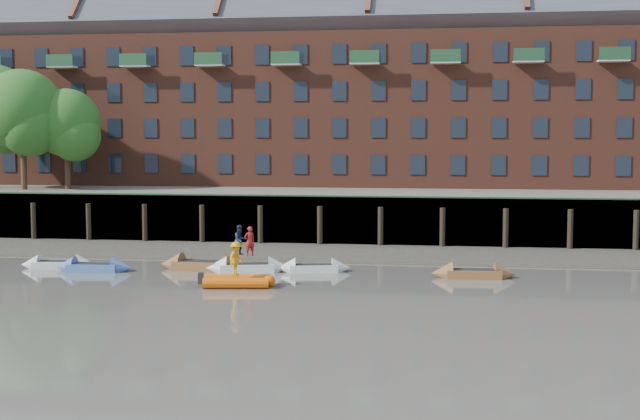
% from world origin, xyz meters
% --- Properties ---
extents(ground, '(220.00, 220.00, 0.00)m').
position_xyz_m(ground, '(0.00, 0.00, 0.00)').
color(ground, '#615D55').
rests_on(ground, ground).
extents(foreshore, '(110.00, 8.00, 0.50)m').
position_xyz_m(foreshore, '(0.00, 18.00, 0.00)').
color(foreshore, '#3D382F').
rests_on(foreshore, ground).
extents(mud_band, '(110.00, 1.60, 0.10)m').
position_xyz_m(mud_band, '(0.00, 14.60, 0.00)').
color(mud_band, '#4C4336').
rests_on(mud_band, ground).
extents(river_wall, '(110.00, 1.23, 3.30)m').
position_xyz_m(river_wall, '(-0.00, 22.38, 1.59)').
color(river_wall, '#2D2A26').
rests_on(river_wall, ground).
extents(bank_terrace, '(110.00, 28.00, 3.20)m').
position_xyz_m(bank_terrace, '(0.00, 36.00, 1.60)').
color(bank_terrace, '#5E594D').
rests_on(bank_terrace, ground).
extents(apartment_terrace, '(80.60, 15.56, 20.98)m').
position_xyz_m(apartment_terrace, '(-0.00, 36.99, 12.82)').
color(apartment_terrace, brown).
rests_on(apartment_terrace, bank_terrace).
extents(tree_cluster, '(11.76, 7.74, 9.40)m').
position_xyz_m(tree_cluster, '(-25.62, 27.35, 9.00)').
color(tree_cluster, '#3A281C').
rests_on(tree_cluster, bank_terrace).
extents(rowboat_0, '(4.19, 1.71, 1.18)m').
position_xyz_m(rowboat_0, '(-14.73, 9.81, 0.21)').
color(rowboat_0, silver).
rests_on(rowboat_0, ground).
extents(rowboat_1, '(4.25, 1.43, 1.22)m').
position_xyz_m(rowboat_1, '(-12.40, 9.12, 0.22)').
color(rowboat_1, '#4566AC').
rests_on(rowboat_1, ground).
extents(rowboat_2, '(4.99, 1.79, 1.42)m').
position_xyz_m(rowboat_2, '(-6.70, 10.39, 0.25)').
color(rowboat_2, brown).
rests_on(rowboat_2, ground).
extents(rowboat_3, '(4.62, 2.16, 1.29)m').
position_xyz_m(rowboat_3, '(-4.17, 10.09, 0.23)').
color(rowboat_3, silver).
rests_on(rowboat_3, ground).
extents(rowboat_4, '(4.11, 1.93, 1.15)m').
position_xyz_m(rowboat_4, '(-0.69, 10.65, 0.20)').
color(rowboat_4, silver).
rests_on(rowboat_4, ground).
extents(rowboat_6, '(4.37, 1.60, 1.24)m').
position_xyz_m(rowboat_6, '(7.70, 9.85, 0.22)').
color(rowboat_6, brown).
rests_on(rowboat_6, ground).
extents(rib_tender, '(3.51, 2.03, 0.59)m').
position_xyz_m(rib_tender, '(-3.51, 5.54, 0.26)').
color(rib_tender, '#DC5409').
rests_on(rib_tender, ground).
extents(person_rower_a, '(0.69, 0.64, 1.57)m').
position_xyz_m(person_rower_a, '(-4.05, 10.06, 1.66)').
color(person_rower_a, maroon).
rests_on(person_rower_a, rowboat_3).
extents(person_rower_b, '(0.99, 0.99, 1.62)m').
position_xyz_m(person_rower_b, '(-4.62, 10.32, 1.68)').
color(person_rower_b, '#19233F').
rests_on(person_rower_b, rowboat_3).
extents(person_rib_crew, '(0.87, 1.18, 1.63)m').
position_xyz_m(person_rib_crew, '(-3.66, 5.48, 1.37)').
color(person_rib_crew, orange).
rests_on(person_rib_crew, rib_tender).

